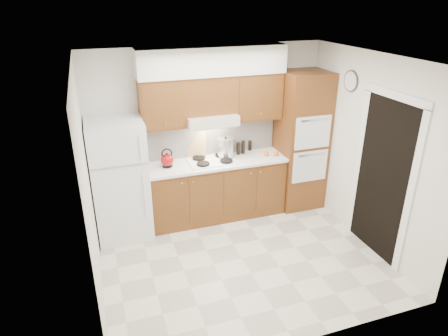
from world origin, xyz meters
name	(u,v)px	position (x,y,z in m)	size (l,w,h in m)	color
floor	(242,258)	(0.00, 0.00, 0.00)	(3.60, 3.60, 0.00)	silver
ceiling	(246,60)	(0.00, 0.00, 2.60)	(3.60, 3.60, 0.00)	white
wall_back	(208,132)	(0.00, 1.50, 1.30)	(3.60, 0.02, 2.60)	silver
wall_left	(88,192)	(-1.80, 0.00, 1.30)	(0.02, 3.00, 2.60)	silver
wall_right	(368,152)	(1.80, 0.00, 1.30)	(0.02, 3.00, 2.60)	silver
fridge	(120,180)	(-1.41, 1.14, 0.86)	(0.75, 0.72, 1.72)	white
base_cabinets	(216,190)	(0.02, 1.20, 0.45)	(2.11, 0.60, 0.90)	brown
countertop	(216,162)	(0.03, 1.19, 0.92)	(2.13, 0.62, 0.04)	white
backsplash	(210,137)	(0.02, 1.49, 1.22)	(2.11, 0.03, 0.56)	white
oven_cabinet	(301,141)	(1.44, 1.18, 1.10)	(0.70, 0.65, 2.20)	brown
upper_cab_left	(162,104)	(-0.71, 1.33, 1.85)	(0.63, 0.33, 0.70)	brown
upper_cab_right	(256,96)	(0.72, 1.33, 1.85)	(0.73, 0.33, 0.70)	brown
range_hood	(211,119)	(-0.02, 1.27, 1.57)	(0.75, 0.45, 0.15)	silver
upper_cab_over_hood	(209,95)	(-0.02, 1.33, 1.92)	(0.75, 0.33, 0.55)	brown
soffit	(212,61)	(0.03, 1.32, 2.40)	(2.13, 0.36, 0.40)	silver
cooktop	(212,161)	(-0.02, 1.21, 0.95)	(0.74, 0.50, 0.01)	white
doorway	(382,180)	(1.79, -0.35, 1.05)	(0.02, 0.90, 2.10)	black
wall_clock	(351,81)	(1.79, 0.55, 2.15)	(0.30, 0.30, 0.02)	#3F3833
kettle	(167,160)	(-0.71, 1.21, 1.04)	(0.19, 0.19, 0.19)	maroon
cutting_board	(197,145)	(-0.20, 1.45, 1.14)	(0.28, 0.02, 0.38)	tan
stock_pot	(226,147)	(0.21, 1.30, 1.10)	(0.26, 0.26, 0.27)	silver
condiment_a	(243,147)	(0.53, 1.35, 1.04)	(0.06, 0.06, 0.21)	black
condiment_b	(238,148)	(0.44, 1.34, 1.04)	(0.06, 0.06, 0.20)	black
condiment_c	(250,145)	(0.68, 1.45, 1.02)	(0.06, 0.06, 0.16)	black
orange_near	(277,154)	(0.98, 1.09, 0.98)	(0.07, 0.07, 0.07)	orange
orange_far	(266,154)	(0.83, 1.13, 0.98)	(0.08, 0.08, 0.08)	#FD550D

